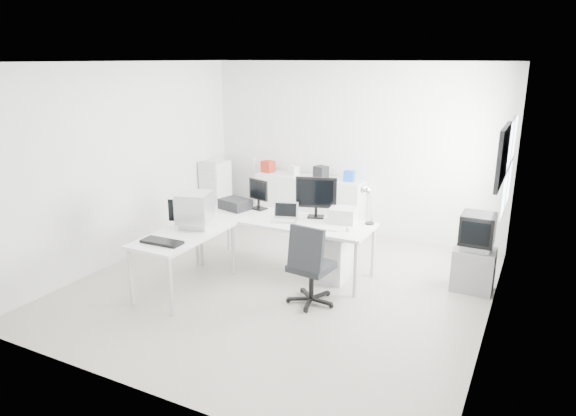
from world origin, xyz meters
The scene contains 30 objects.
floor centered at (0.00, 0.00, 0.00)m, with size 5.00×5.00×0.01m, color beige.
ceiling centered at (0.00, 0.00, 2.80)m, with size 5.00×5.00×0.01m, color white.
back_wall centered at (0.00, 2.50, 1.40)m, with size 5.00×0.02×2.80m, color silver.
left_wall centered at (-2.50, 0.00, 1.40)m, with size 0.02×5.00×2.80m, color silver.
right_wall centered at (2.50, 0.00, 1.40)m, with size 0.02×5.00×2.80m, color silver.
window centered at (2.48, 1.20, 1.60)m, with size 0.02×1.20×1.10m, color white, non-canonical shape.
wall_picture centered at (2.47, 0.10, 1.90)m, with size 0.04×0.90×0.60m, color black, non-canonical shape.
main_desk centered at (-0.19, 0.48, 0.38)m, with size 2.40×0.80×0.75m, color white, non-canonical shape.
side_desk centered at (-1.04, -0.62, 0.38)m, with size 0.70×1.40×0.75m, color white, non-canonical shape.
drawer_pedestal centered at (0.51, 0.53, 0.30)m, with size 0.40×0.50×0.60m, color white.
inkjet_printer centered at (-1.04, 0.58, 0.82)m, with size 0.41×0.32×0.15m, color black.
lcd_monitor_small centered at (-0.74, 0.73, 0.97)m, with size 0.34×0.20×0.43m, color black, non-canonical shape.
lcd_monitor_large centered at (0.16, 0.73, 1.04)m, with size 0.55×0.22×0.58m, color black, non-canonical shape.
laptop centered at (-0.14, 0.38, 0.85)m, with size 0.30×0.31×0.20m, color #B7B7BA, non-canonical shape.
white_keyboard centered at (0.46, 0.33, 0.76)m, with size 0.37×0.12×0.02m, color white.
white_mouse centered at (0.76, 0.38, 0.78)m, with size 0.06×0.06×0.06m, color white.
laser_printer centered at (0.56, 0.70, 0.85)m, with size 0.34×0.29×0.19m, color #BCBCBC.
desk_lamp centered at (0.91, 0.78, 0.96)m, with size 0.14×0.14×0.43m, color silver, non-canonical shape.
crt_monitor centered at (-1.04, -0.37, 0.97)m, with size 0.39×0.39×0.45m, color #B7B7BA, non-canonical shape.
black_keyboard centered at (-1.04, -1.02, 0.77)m, with size 0.50×0.20×0.03m, color black.
office_chair centered at (0.54, -0.25, 0.52)m, with size 0.59×0.59×1.03m, color #242729, non-canonical shape.
tv_cabinet centered at (2.22, 1.01, 0.27)m, with size 0.50×0.41×0.55m, color gray.
crt_tv centered at (2.22, 1.01, 0.77)m, with size 0.50×0.48×0.45m, color black, non-canonical shape.
sideboard centered at (-0.62, 2.24, 0.47)m, with size 1.86×0.47×0.93m, color white.
clutter_box_a centered at (-1.42, 2.24, 1.03)m, with size 0.20×0.17×0.20m, color #A22617.
clutter_box_b centered at (-0.92, 2.24, 1.01)m, with size 0.15×0.13×0.15m, color white.
clutter_box_c centered at (-0.42, 2.24, 1.03)m, with size 0.20×0.18×0.20m, color black.
clutter_box_d centered at (0.08, 2.24, 1.01)m, with size 0.17×0.15×0.17m, color blue.
clutter_bottle centered at (-1.72, 2.28, 1.04)m, with size 0.07×0.07×0.22m, color white.
filing_cabinet centered at (-2.28, 1.87, 0.55)m, with size 0.39×0.46×1.10m, color white.
Camera 1 is at (2.84, -5.40, 2.84)m, focal length 32.00 mm.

